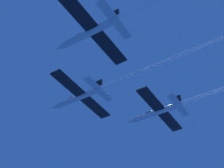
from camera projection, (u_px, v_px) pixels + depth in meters
The scene contains 1 object.
jet_lead at pixel (139, 73), 62.51m from camera, with size 18.13×52.63×3.00m.
Camera 1 is at (-41.41, -35.02, -41.59)m, focal length 51.78 mm.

